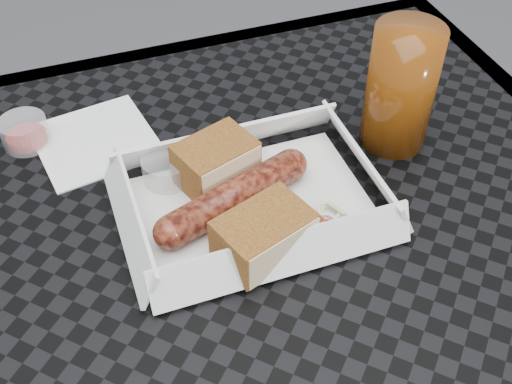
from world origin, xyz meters
TOP-DOWN VIEW (x-y plane):
  - patio_table at (0.00, 0.00)m, footprint 0.80×0.80m
  - food_tray at (0.03, 0.09)m, footprint 0.22×0.15m
  - bratwurst at (0.01, 0.09)m, footprint 0.17×0.08m
  - bread_near at (0.01, 0.13)m, footprint 0.09×0.07m
  - bread_far at (0.02, 0.03)m, footprint 0.10×0.08m
  - veg_garnish at (0.09, 0.04)m, footprint 0.03×0.03m
  - napkin at (-0.10, 0.24)m, footprint 0.14×0.14m
  - condiment_cup_sauce at (-0.16, 0.26)m, footprint 0.05×0.05m
  - condiment_cup_empty at (-0.04, 0.15)m, footprint 0.05×0.05m
  - drink_glass at (0.21, 0.13)m, footprint 0.07×0.07m

SIDE VIEW (x-z plane):
  - patio_table at x=0.00m, z-range 0.30..1.04m
  - napkin at x=-0.10m, z-range 0.74..0.75m
  - food_tray at x=0.03m, z-range 0.74..0.75m
  - veg_garnish at x=0.09m, z-range 0.75..0.75m
  - condiment_cup_sauce at x=-0.16m, z-range 0.74..0.78m
  - condiment_cup_empty at x=-0.04m, z-range 0.74..0.78m
  - bratwurst at x=0.01m, z-range 0.75..0.78m
  - bread_far at x=0.02m, z-range 0.75..0.79m
  - bread_near at x=0.01m, z-range 0.75..0.80m
  - drink_glass at x=0.21m, z-range 0.74..0.88m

